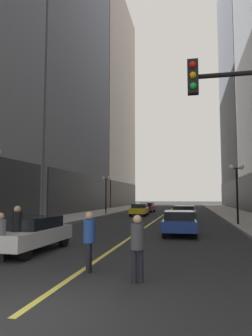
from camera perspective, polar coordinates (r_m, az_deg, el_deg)
name	(u,v)px	position (r m, az deg, el deg)	size (l,w,h in m)	color
ground_plane	(166,213)	(40.30, 7.22, -8.16)	(200.00, 200.00, 0.00)	#262628
sidewalk_left	(103,212)	(41.75, -4.26, -7.98)	(4.50, 78.00, 0.15)	#9E9991
sidewalk_right	(234,213)	(40.52, 19.05, -7.80)	(4.50, 78.00, 0.15)	#9E9991
lane_centre_stripe	(166,213)	(40.30, 7.22, -8.16)	(0.16, 70.00, 0.01)	#E5D64C
building_left_mid	(37,57)	(49.09, -15.95, 18.83)	(15.29, 24.00, 44.02)	gray
building_left_far	(98,101)	(71.15, -5.03, 11.95)	(12.11, 26.00, 46.31)	gray
car_white	(29,233)	(12.88, -17.17, -11.18)	(1.91, 4.33, 1.32)	silver
car_blue	(179,222)	(17.77, 9.65, -9.62)	(1.90, 4.34, 1.32)	navy
car_black	(184,213)	(27.75, 10.56, -7.99)	(2.10, 4.30, 1.32)	black
car_yellow	(139,209)	(34.81, 2.46, -7.49)	(1.91, 4.14, 1.32)	yellow
car_red	(147,207)	(42.60, 3.88, -7.06)	(1.85, 4.67, 1.32)	#B21919
pedestrian_with_orange_bag	(137,243)	(8.01, 2.09, -13.45)	(0.41, 0.41, 1.65)	black
pedestrian_in_blue_hoodie	(89,237)	(9.10, -6.72, -12.30)	(0.37, 0.37, 1.68)	black
pedestrian_in_grey_suit	(0,234)	(11.05, -21.89, -11.02)	(0.47, 0.47, 1.59)	black
pedestrian_in_black_coat	(17,227)	(11.92, -19.21, -10.06)	(0.41, 0.41, 1.78)	black
street_lamp_left_far	(106,187)	(36.19, -3.65, -3.38)	(1.06, 0.36, 4.43)	black
street_lamp_right_mid	(237,181)	(24.11, 19.47, -2.18)	(1.06, 0.36, 4.43)	black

